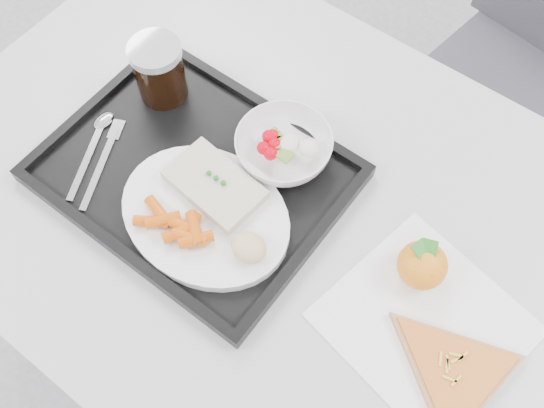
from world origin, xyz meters
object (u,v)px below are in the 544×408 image
at_px(dinner_plate, 206,215).
at_px(pizza_slice, 453,371).
at_px(tray, 195,175).
at_px(salad_bowl, 284,148).
at_px(cola_glass, 159,70).
at_px(chair, 535,56).
at_px(table, 287,229).
at_px(tangerine, 422,265).

height_order(dinner_plate, pizza_slice, dinner_plate).
distance_m(tray, pizza_slice, 0.48).
bearing_deg(tray, pizza_slice, -3.07).
bearing_deg(dinner_plate, salad_bowl, 80.17).
height_order(cola_glass, pizza_slice, cola_glass).
xyz_separation_m(chair, tray, (-0.30, -0.78, 0.22)).
bearing_deg(tray, salad_bowl, 49.38).
bearing_deg(salad_bowl, table, -48.92).
height_order(chair, dinner_plate, chair).
xyz_separation_m(dinner_plate, cola_glass, (-0.21, 0.14, 0.05)).
distance_m(dinner_plate, pizza_slice, 0.41).
bearing_deg(tray, cola_glass, 147.59).
bearing_deg(chair, tray, -111.29).
distance_m(tangerine, pizza_slice, 0.15).
distance_m(tray, salad_bowl, 0.15).
distance_m(salad_bowl, tangerine, 0.27).
relative_size(dinner_plate, pizza_slice, 1.05).
relative_size(table, cola_glass, 11.11).
bearing_deg(chair, salad_bowl, -107.41).
height_order(chair, salad_bowl, chair).
bearing_deg(table, tangerine, 7.46).
relative_size(table, pizza_slice, 4.67).
xyz_separation_m(cola_glass, tangerine, (0.51, -0.02, -0.04)).
height_order(table, chair, chair).
distance_m(tray, dinner_plate, 0.08).
height_order(dinner_plate, cola_glass, cola_glass).
distance_m(table, tangerine, 0.24).
relative_size(dinner_plate, tangerine, 3.52).
height_order(salad_bowl, tangerine, tangerine).
bearing_deg(tray, tangerine, 10.83).
height_order(cola_glass, tangerine, cola_glass).
bearing_deg(dinner_plate, chair, 74.00).
xyz_separation_m(chair, salad_bowl, (-0.21, -0.67, 0.25)).
bearing_deg(salad_bowl, pizza_slice, -19.43).
bearing_deg(chair, cola_glass, -122.97).
xyz_separation_m(table, dinner_plate, (-0.09, -0.09, 0.09)).
xyz_separation_m(chair, cola_glass, (-0.45, -0.69, 0.28)).
relative_size(table, tangerine, 15.66).
bearing_deg(cola_glass, chair, 57.03).
bearing_deg(cola_glass, salad_bowl, 4.41).
relative_size(tray, dinner_plate, 1.67).
relative_size(chair, dinner_plate, 3.44).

